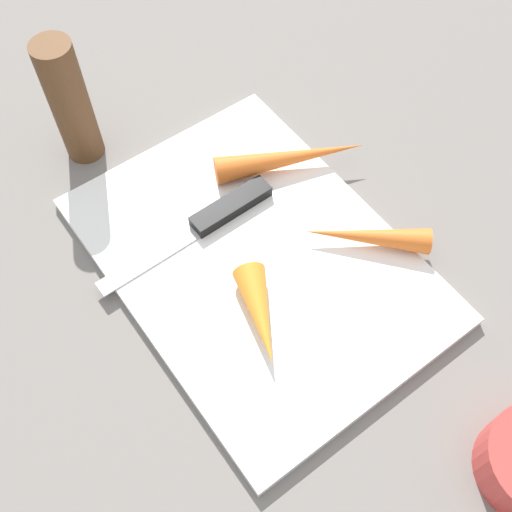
% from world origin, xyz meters
% --- Properties ---
extents(ground_plane, '(1.40, 1.40, 0.00)m').
position_xyz_m(ground_plane, '(0.00, 0.00, 0.00)').
color(ground_plane, slate).
extents(cutting_board, '(0.36, 0.26, 0.01)m').
position_xyz_m(cutting_board, '(0.00, 0.00, 0.01)').
color(cutting_board, white).
rests_on(cutting_board, ground_plane).
extents(knife, '(0.02, 0.20, 0.01)m').
position_xyz_m(knife, '(-0.06, -0.00, 0.02)').
color(knife, '#B7B7BC').
rests_on(knife, cutting_board).
extents(carrot_medium, '(0.10, 0.11, 0.03)m').
position_xyz_m(carrot_medium, '(0.05, 0.10, 0.02)').
color(carrot_medium, orange).
rests_on(carrot_medium, cutting_board).
extents(carrot_shortest, '(0.10, 0.07, 0.03)m').
position_xyz_m(carrot_shortest, '(0.06, -0.04, 0.03)').
color(carrot_shortest, orange).
rests_on(carrot_shortest, cutting_board).
extents(carrot_longest, '(0.09, 0.16, 0.03)m').
position_xyz_m(carrot_longest, '(-0.07, 0.10, 0.03)').
color(carrot_longest, orange).
rests_on(carrot_longest, cutting_board).
extents(pepper_grinder, '(0.04, 0.04, 0.15)m').
position_xyz_m(pepper_grinder, '(-0.23, -0.07, 0.07)').
color(pepper_grinder, brown).
rests_on(pepper_grinder, ground_plane).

